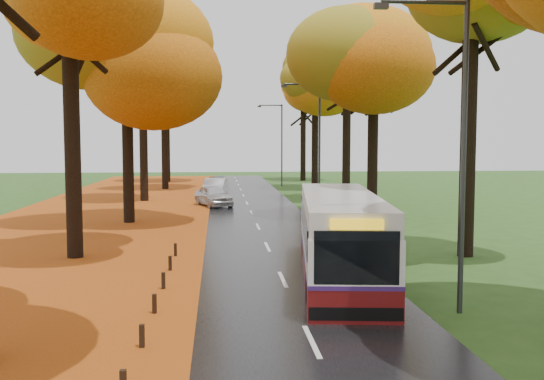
{
  "coord_description": "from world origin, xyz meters",
  "views": [
    {
      "loc": [
        -2.04,
        -6.94,
        4.46
      ],
      "look_at": [
        0.0,
        15.86,
        2.6
      ],
      "focal_mm": 40.0,
      "sensor_mm": 36.0,
      "label": 1
    }
  ],
  "objects": [
    {
      "name": "centre_line",
      "position": [
        0.0,
        25.0,
        0.04
      ],
      "size": [
        0.12,
        90.0,
        0.01
      ],
      "primitive_type": "cube",
      "color": "silver",
      "rests_on": "road"
    },
    {
      "name": "car_dark",
      "position": [
        -2.1,
        47.17,
        0.62
      ],
      "size": [
        1.73,
        4.02,
        1.15
      ],
      "primitive_type": "imported",
      "rotation": [
        0.0,
        0.0,
        0.03
      ],
      "color": "black",
      "rests_on": "road"
    },
    {
      "name": "leaf_verge",
      "position": [
        -9.0,
        25.0,
        0.01
      ],
      "size": [
        12.0,
        90.0,
        0.02
      ],
      "primitive_type": "cube",
      "color": "#7D380B",
      "rests_on": "ground"
    },
    {
      "name": "streetlamp_far",
      "position": [
        3.95,
        52.0,
        4.71
      ],
      "size": [
        2.45,
        0.18,
        8.0
      ],
      "color": "#333538",
      "rests_on": "ground"
    },
    {
      "name": "leaf_drift",
      "position": [
        -3.05,
        25.0,
        0.04
      ],
      "size": [
        0.9,
        90.0,
        0.01
      ],
      "primitive_type": "cube",
      "color": "#B94C13",
      "rests_on": "road"
    },
    {
      "name": "trees_right",
      "position": [
        7.19,
        26.91,
        9.69
      ],
      "size": [
        9.3,
        74.2,
        13.96
      ],
      "color": "black",
      "rests_on": "ground"
    },
    {
      "name": "car_white",
      "position": [
        -2.35,
        34.22,
        0.75
      ],
      "size": [
        2.99,
        4.5,
        1.42
      ],
      "primitive_type": "imported",
      "rotation": [
        0.0,
        0.0,
        0.34
      ],
      "color": "#BCBCC1",
      "rests_on": "road"
    },
    {
      "name": "bollard_row",
      "position": [
        -3.7,
        4.7,
        0.26
      ],
      "size": [
        0.11,
        23.51,
        0.52
      ],
      "color": "black",
      "rests_on": "ground"
    },
    {
      "name": "road",
      "position": [
        0.0,
        25.0,
        0.02
      ],
      "size": [
        6.5,
        90.0,
        0.04
      ],
      "primitive_type": "cube",
      "color": "black",
      "rests_on": "ground"
    },
    {
      "name": "car_silver",
      "position": [
        -2.27,
        40.53,
        0.79
      ],
      "size": [
        2.13,
        4.71,
        1.5
      ],
      "primitive_type": "imported",
      "rotation": [
        0.0,
        0.0,
        -0.12
      ],
      "color": "#ABADB3",
      "rests_on": "road"
    },
    {
      "name": "streetlamp_mid",
      "position": [
        3.95,
        30.0,
        4.71
      ],
      "size": [
        2.45,
        0.18,
        8.0
      ],
      "color": "#333538",
      "rests_on": "ground"
    },
    {
      "name": "streetlamp_near",
      "position": [
        3.95,
        8.0,
        4.71
      ],
      "size": [
        2.45,
        0.18,
        8.0
      ],
      "color": "#333538",
      "rests_on": "ground"
    },
    {
      "name": "bus",
      "position": [
        1.87,
        12.15,
        1.45
      ],
      "size": [
        3.58,
        10.47,
        2.7
      ],
      "rotation": [
        0.0,
        0.0,
        -0.12
      ],
      "color": "#5B0E0F",
      "rests_on": "road"
    },
    {
      "name": "trees_left",
      "position": [
        -7.18,
        27.06,
        9.53
      ],
      "size": [
        9.2,
        74.0,
        13.88
      ],
      "color": "black",
      "rests_on": "ground"
    }
  ]
}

